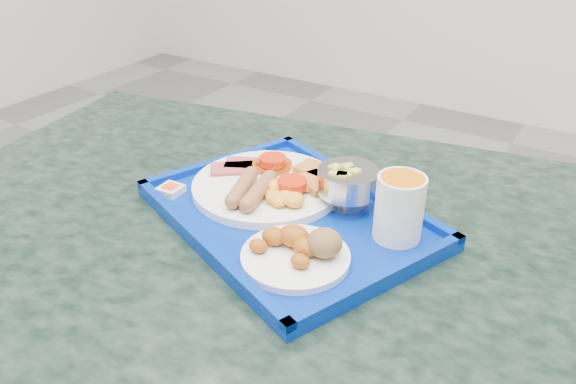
# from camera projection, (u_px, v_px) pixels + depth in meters

# --- Properties ---
(table) EXTENTS (1.47, 1.10, 0.84)m
(table) POSITION_uv_depth(u_px,v_px,m) (276.00, 323.00, 1.04)
(table) COLOR gray
(table) RESTS_ON floor
(tray) EXTENTS (0.56, 0.49, 0.03)m
(tray) POSITION_uv_depth(u_px,v_px,m) (288.00, 216.00, 0.95)
(tray) COLOR #032899
(tray) RESTS_ON table
(main_plate) EXTENTS (0.27, 0.27, 0.04)m
(main_plate) POSITION_uv_depth(u_px,v_px,m) (270.00, 184.00, 1.00)
(main_plate) COLOR white
(main_plate) RESTS_ON tray
(bread_plate) EXTENTS (0.16, 0.16, 0.05)m
(bread_plate) POSITION_uv_depth(u_px,v_px,m) (300.00, 250.00, 0.82)
(bread_plate) COLOR white
(bread_plate) RESTS_ON tray
(fruit_bowl) EXTENTS (0.10, 0.10, 0.07)m
(fruit_bowl) POSITION_uv_depth(u_px,v_px,m) (348.00, 182.00, 0.94)
(fruit_bowl) COLOR #ABABAD
(fruit_bowl) RESTS_ON tray
(juice_cup) EXTENTS (0.08, 0.08, 0.10)m
(juice_cup) POSITION_uv_depth(u_px,v_px,m) (400.00, 206.00, 0.86)
(juice_cup) COLOR white
(juice_cup) RESTS_ON tray
(spoon) EXTENTS (0.07, 0.19, 0.01)m
(spoon) POSITION_uv_depth(u_px,v_px,m) (249.00, 156.00, 1.12)
(spoon) COLOR #ABABAD
(spoon) RESTS_ON tray
(knife) EXTENTS (0.04, 0.19, 0.00)m
(knife) POSITION_uv_depth(u_px,v_px,m) (225.00, 166.00, 1.09)
(knife) COLOR #ABABAD
(knife) RESTS_ON tray
(jam_packet) EXTENTS (0.04, 0.04, 0.02)m
(jam_packet) POSITION_uv_depth(u_px,v_px,m) (171.00, 190.00, 1.00)
(jam_packet) COLOR white
(jam_packet) RESTS_ON tray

